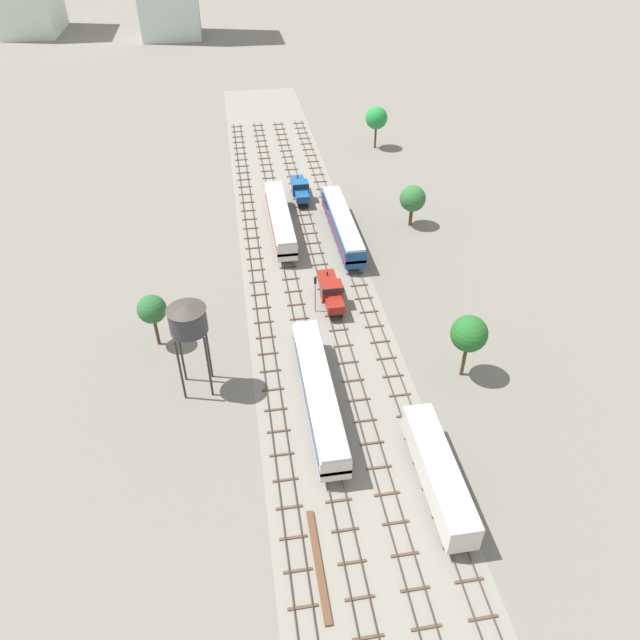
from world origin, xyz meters
TOP-DOWN VIEW (x-y plane):
  - ground_plane at (0.00, 56.00)m, footprint 480.00×480.00m
  - ballast_bed at (0.00, 56.00)m, footprint 17.45×176.00m
  - track_far_left at (-6.73, 57.00)m, footprint 2.40×126.00m
  - track_left at (-2.24, 57.00)m, footprint 2.40×126.00m
  - track_centre_left at (2.24, 57.00)m, footprint 2.40×126.00m
  - track_centre at (6.73, 57.00)m, footprint 2.40×126.00m
  - freight_boxcar_centre_nearest at (6.73, 22.36)m, footprint 2.87×14.00m
  - diesel_railcar_left_near at (-2.24, 33.85)m, footprint 2.96×20.50m
  - shunter_loco_centre_left_mid at (2.24, 52.19)m, footprint 2.74×8.46m
  - diesel_railcar_centre_midfar at (6.73, 67.99)m, footprint 2.96×20.50m
  - diesel_railcar_left_far at (-2.24, 71.34)m, footprint 2.96×20.50m
  - shunter_loco_centre_left_farther at (2.24, 82.40)m, footprint 2.74×8.46m
  - water_tower at (-14.64, 39.27)m, footprint 4.02×4.02m
  - signal_post_nearest at (0.00, 50.82)m, footprint 0.28×0.47m
  - lineside_tree_0 at (-19.36, 47.42)m, footprint 3.35×3.35m
  - lineside_tree_1 at (14.39, 36.67)m, footprint 4.00×4.00m
  - lineside_tree_2 at (20.00, 102.47)m, footprint 4.25×4.25m
  - lineside_tree_3 at (18.19, 70.71)m, footprint 4.00×4.00m
  - spare_rail_bundle at (-4.99, 16.76)m, footprint 0.60×10.00m

SIDE VIEW (x-z plane):
  - ground_plane at x=0.00m, z-range 0.00..0.00m
  - ballast_bed at x=0.00m, z-range 0.00..0.01m
  - spare_rail_bundle at x=-4.99m, z-range 0.00..0.24m
  - track_far_left at x=-6.73m, z-range -0.01..0.28m
  - track_left at x=-2.24m, z-range -0.01..0.28m
  - track_centre_left at x=2.24m, z-range -0.01..0.28m
  - track_centre at x=6.73m, z-range -0.01..0.28m
  - shunter_loco_centre_left_mid at x=2.24m, z-range 0.46..3.56m
  - shunter_loco_centre_left_farther at x=2.24m, z-range 0.46..3.56m
  - freight_boxcar_centre_nearest at x=6.73m, z-range 0.65..4.25m
  - diesel_railcar_left_near at x=-2.24m, z-range 0.70..4.50m
  - diesel_railcar_centre_midfar at x=6.73m, z-range 0.70..4.50m
  - diesel_railcar_left_far at x=-2.24m, z-range 0.70..4.50m
  - signal_post_nearest at x=0.00m, z-range 0.72..6.03m
  - lineside_tree_3 at x=18.19m, z-range 1.25..7.85m
  - lineside_tree_0 at x=-19.36m, z-range 1.71..8.56m
  - lineside_tree_1 at x=14.39m, z-range 1.90..9.78m
  - lineside_tree_2 at x=20.00m, z-range 1.89..10.01m
  - water_tower at x=-14.64m, z-range 3.81..14.94m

